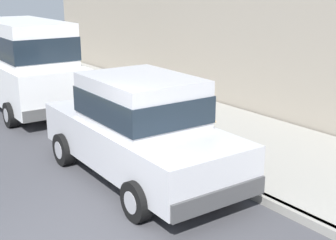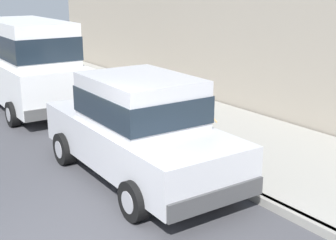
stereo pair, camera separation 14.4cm
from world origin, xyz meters
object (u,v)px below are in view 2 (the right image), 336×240
Objects in this scene: dog_tan at (201,122)px; car_white_van at (28,61)px; car_silver_sedan at (139,127)px; fire_hydrant at (94,94)px.

car_white_van is at bearing 114.16° from dog_tan.
car_silver_sedan is at bearing -90.80° from car_white_van.
car_silver_sedan reaches higher than fire_hydrant.
car_silver_sedan is at bearing -154.97° from dog_tan.
car_white_van reaches higher than car_silver_sedan.
car_silver_sedan is 2.63m from dog_tan.
car_white_van is 5.56m from dog_tan.
car_white_van is 6.82× the size of fire_hydrant.
car_silver_sedan is 0.94× the size of car_white_van.
fire_hydrant is at bearing -39.44° from car_white_van.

